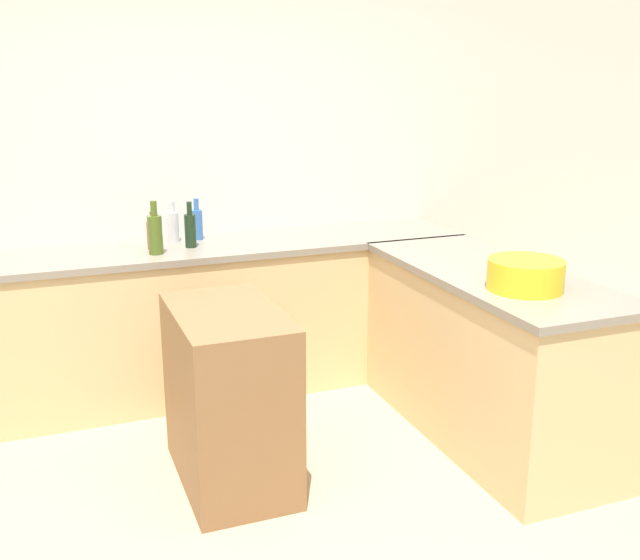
# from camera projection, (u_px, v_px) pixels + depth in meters

# --- Properties ---
(ground_plane) EXTENTS (14.00, 14.00, 0.00)m
(ground_plane) POSITION_uv_depth(u_px,v_px,m) (285.00, 548.00, 3.15)
(ground_plane) COLOR tan
(wall_back) EXTENTS (8.00, 0.06, 2.70)m
(wall_back) POSITION_uv_depth(u_px,v_px,m) (176.00, 169.00, 4.66)
(wall_back) COLOR silver
(wall_back) RESTS_ON ground_plane
(counter_back) EXTENTS (3.42, 0.66, 0.93)m
(counter_back) POSITION_uv_depth(u_px,v_px,m) (194.00, 320.00, 4.59)
(counter_back) COLOR #D6B27A
(counter_back) RESTS_ON ground_plane
(counter_peninsula) EXTENTS (0.69, 1.69, 0.93)m
(counter_peninsula) POSITION_uv_depth(u_px,v_px,m) (488.00, 353.00, 4.04)
(counter_peninsula) COLOR #D6B27A
(counter_peninsula) RESTS_ON ground_plane
(island_table) EXTENTS (0.49, 0.82, 0.87)m
(island_table) POSITION_uv_depth(u_px,v_px,m) (229.00, 397.00, 3.58)
(island_table) COLOR brown
(island_table) RESTS_ON ground_plane
(mixing_bowl) EXTENTS (0.36, 0.36, 0.15)m
(mixing_bowl) POSITION_uv_depth(u_px,v_px,m) (526.00, 275.00, 3.55)
(mixing_bowl) COLOR yellow
(mixing_bowl) RESTS_ON counter_peninsula
(olive_oil_bottle) EXTENTS (0.08, 0.08, 0.31)m
(olive_oil_bottle) POSITION_uv_depth(u_px,v_px,m) (155.00, 233.00, 4.24)
(olive_oil_bottle) COLOR #475B1E
(olive_oil_bottle) RESTS_ON counter_back
(wine_bottle_dark) EXTENTS (0.07, 0.07, 0.27)m
(wine_bottle_dark) POSITION_uv_depth(u_px,v_px,m) (190.00, 229.00, 4.41)
(wine_bottle_dark) COLOR black
(wine_bottle_dark) RESTS_ON counter_back
(hot_sauce_bottle) EXTENTS (0.08, 0.08, 0.22)m
(hot_sauce_bottle) POSITION_uv_depth(u_px,v_px,m) (154.00, 234.00, 4.37)
(hot_sauce_bottle) COLOR red
(hot_sauce_bottle) RESTS_ON counter_back
(water_bottle_blue) EXTENTS (0.07, 0.07, 0.26)m
(water_bottle_blue) POSITION_uv_depth(u_px,v_px,m) (197.00, 223.00, 4.62)
(water_bottle_blue) COLOR #386BB7
(water_bottle_blue) RESTS_ON counter_back
(vinegar_bottle_clear) EXTENTS (0.07, 0.07, 0.25)m
(vinegar_bottle_clear) POSITION_uv_depth(u_px,v_px,m) (173.00, 226.00, 4.56)
(vinegar_bottle_clear) COLOR silver
(vinegar_bottle_clear) RESTS_ON counter_back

